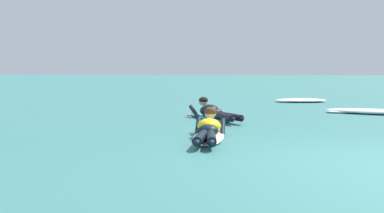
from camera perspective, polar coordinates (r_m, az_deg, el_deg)
The scene contains 5 objects.
ground_plane at distance 16.43m, azimuth 10.48°, elevation 0.22°, with size 120.00×120.00×0.00m, color #387A75.
surfer_near at distance 8.42m, azimuth 1.90°, elevation -2.74°, with size 0.58×2.65×0.53m.
surfer_far at distance 11.55m, azimuth 2.29°, elevation -0.77°, with size 1.40×2.43×0.54m.
whitewater_front at distance 17.66m, azimuth 12.17°, elevation 0.69°, with size 1.81×1.12×0.13m.
whitewater_back at distance 13.62m, azimuth 19.99°, elevation -0.56°, with size 2.51×1.58×0.14m.
Camera 1 is at (-2.10, -6.25, 1.20)m, focal length 47.27 mm.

